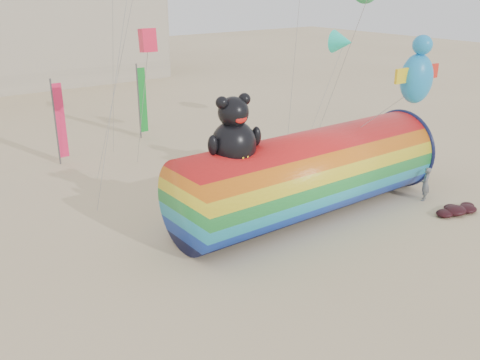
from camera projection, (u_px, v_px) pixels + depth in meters
ground at (252, 246)px, 22.60m from camera, size 160.00×160.00×0.00m
windsock_assembly at (309, 172)px, 25.00m from camera, size 13.85×4.22×6.39m
kite_handler at (425, 184)px, 26.95m from camera, size 0.76×0.68×1.74m
fabric_bundle at (457, 210)px, 25.67m from camera, size 2.62×1.35×0.41m
festival_banners at (63, 118)px, 32.45m from camera, size 12.43×2.99×5.20m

